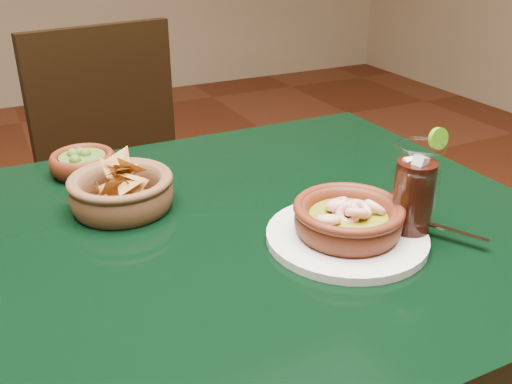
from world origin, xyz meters
name	(u,v)px	position (x,y,z in m)	size (l,w,h in m)	color
dining_table	(167,299)	(0.00, 0.00, 0.65)	(1.20, 0.80, 0.75)	black
dining_chair	(132,189)	(0.12, 0.71, 0.51)	(0.50, 0.50, 0.93)	black
shrimp_plate	(348,223)	(0.24, -0.11, 0.78)	(0.28, 0.23, 0.07)	silver
chip_basket	(122,191)	(-0.02, 0.13, 0.78)	(0.20, 0.20, 0.11)	brown
guacamole_ramekin	(83,162)	(-0.05, 0.30, 0.77)	(0.14, 0.14, 0.05)	#4B1A0D
cola_drink	(414,193)	(0.33, -0.14, 0.82)	(0.14, 0.14, 0.16)	white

